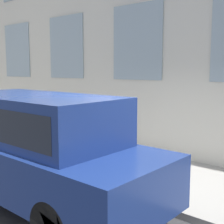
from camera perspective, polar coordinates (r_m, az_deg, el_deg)
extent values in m
plane|color=#2D2D30|center=(6.13, 0.12, -15.10)|extent=(80.00, 80.00, 0.00)
cube|color=gray|center=(7.12, 7.42, -11.32)|extent=(2.71, 60.00, 0.12)
cube|color=#8C9EA8|center=(8.70, 4.57, 12.63)|extent=(0.03, 1.63, 2.04)
cube|color=#8C9EA8|center=(10.70, -8.40, 11.66)|extent=(0.03, 1.63, 2.04)
cube|color=#8C9EA8|center=(13.05, -16.95, 10.70)|extent=(0.03, 1.63, 2.04)
cylinder|color=#2D7260|center=(6.69, 1.12, -11.80)|extent=(0.29, 0.29, 0.04)
cylinder|color=#2D7260|center=(6.60, 1.12, -9.54)|extent=(0.22, 0.22, 0.59)
sphere|color=#2C5D50|center=(6.52, 1.13, -7.06)|extent=(0.23, 0.23, 0.23)
cylinder|color=black|center=(6.50, 1.13, -6.48)|extent=(0.08, 0.08, 0.09)
cylinder|color=#2D7260|center=(6.48, 2.21, -9.21)|extent=(0.09, 0.10, 0.09)
cylinder|color=#2D7260|center=(6.68, 0.07, -8.70)|extent=(0.09, 0.10, 0.09)
cylinder|color=navy|center=(6.98, -1.39, -8.60)|extent=(0.09, 0.09, 0.58)
cylinder|color=navy|center=(7.07, -0.72, -8.39)|extent=(0.09, 0.09, 0.58)
cube|color=#72288C|center=(6.90, -1.06, -4.41)|extent=(0.16, 0.11, 0.44)
cylinder|color=#72288C|center=(6.81, -1.70, -4.47)|extent=(0.07, 0.07, 0.42)
cylinder|color=#72288C|center=(6.98, -0.44, -4.18)|extent=(0.07, 0.07, 0.42)
sphere|color=brown|center=(6.84, -1.07, -1.82)|extent=(0.19, 0.19, 0.19)
cylinder|color=black|center=(7.73, -16.90, -7.64)|extent=(0.24, 0.75, 0.75)
cylinder|color=black|center=(5.34, 3.20, -14.37)|extent=(0.24, 0.75, 0.75)
cube|color=navy|center=(5.86, -14.81, -8.44)|extent=(1.80, 5.38, 0.80)
cube|color=navy|center=(5.59, -14.31, -0.93)|extent=(1.59, 3.34, 0.78)
cube|color=#1E232D|center=(5.59, -14.31, -0.93)|extent=(1.60, 3.07, 0.50)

